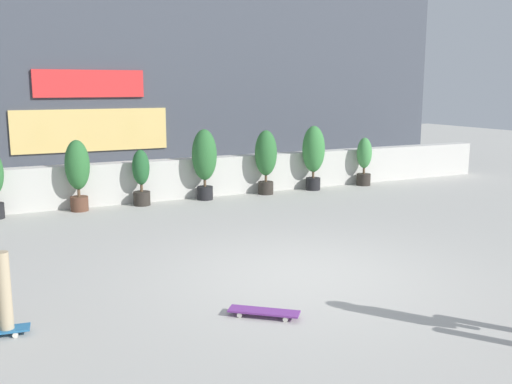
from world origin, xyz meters
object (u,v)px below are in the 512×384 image
Objects in this scene: potted_plant_4 at (204,159)px; skateboard_aside at (264,312)px; potted_plant_2 at (78,170)px; potted_plant_5 at (266,157)px; potted_plant_7 at (364,160)px; potted_plant_6 at (314,153)px; potted_plant_3 at (141,176)px.

potted_plant_4 reaches higher than skateboard_aside.
potted_plant_2 is 4.31m from potted_plant_5.
skateboard_aside is (0.93, -6.64, -0.79)m from potted_plant_2.
skateboard_aside is at bearing -105.43° from potted_plant_4.
potted_plant_5 is 2.85m from potted_plant_7.
potted_plant_7 is (4.39, 0.00, -0.27)m from potted_plant_4.
potted_plant_2 is 0.92× the size of potted_plant_4.
potted_plant_2 reaches higher than skateboard_aside.
potted_plant_5 is 1.23× the size of potted_plant_7.
potted_plant_6 reaches higher than potted_plant_7.
potted_plant_2 is 6.75m from skateboard_aside.
potted_plant_7 is at bearing 0.00° from potted_plant_4.
potted_plant_2 is at bearing -180.00° from potted_plant_7.
potted_plant_5 is at bearing -0.00° from potted_plant_3.
potted_plant_3 is at bearing 180.00° from potted_plant_7.
potted_plant_2 is 2.77m from potted_plant_4.
potted_plant_2 is 0.96× the size of potted_plant_5.
potted_plant_4 is 1.05× the size of potted_plant_5.
potted_plant_4 is (1.45, -0.00, 0.29)m from potted_plant_3.
skateboard_aside is at bearing -125.26° from potted_plant_6.
potted_plant_4 reaches higher than potted_plant_2.
potted_plant_6 reaches higher than potted_plant_5.
potted_plant_4 is at bearing 180.00° from potted_plant_7.
potted_plant_4 is at bearing 0.00° from potted_plant_2.
potted_plant_6 reaches higher than potted_plant_2.
potted_plant_4 is at bearing 180.00° from potted_plant_5.
potted_plant_6 is 1.55m from potted_plant_7.
potted_plant_4 is 2.14× the size of skateboard_aside.
potted_plant_3 is 0.98× the size of potted_plant_7.
potted_plant_4 reaches higher than potted_plant_6.
skateboard_aside is (-0.38, -6.64, -0.58)m from potted_plant_3.
potted_plant_2 is 0.93× the size of potted_plant_6.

